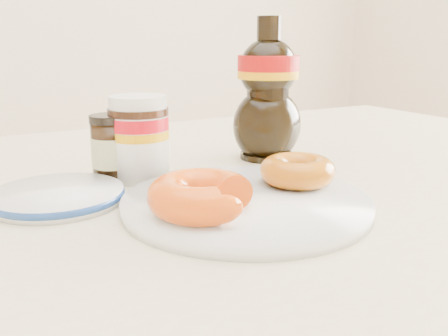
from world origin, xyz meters
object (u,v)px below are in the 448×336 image
plate (246,203)px  nutella_jar (139,135)px  blue_rim_saucer (57,195)px  dining_table (225,234)px  syrup_bottle (268,89)px  dark_jar (112,149)px  donut_whole (297,170)px  donut_bitten (201,196)px

plate → nutella_jar: nutella_jar is taller
blue_rim_saucer → plate: bearing=-34.7°
dining_table → syrup_bottle: bearing=29.8°
dark_jar → plate: bearing=-62.6°
syrup_bottle → blue_rim_saucer: 0.35m
plate → donut_whole: donut_whole is taller
blue_rim_saucer → nutella_jar: bearing=21.9°
syrup_bottle → donut_bitten: bearing=-135.9°
dining_table → nutella_jar: nutella_jar is taller
plate → dark_jar: 0.21m
donut_whole → blue_rim_saucer: 0.28m
dark_jar → blue_rim_saucer: size_ratio=0.57×
donut_whole → dining_table: bearing=109.2°
donut_bitten → blue_rim_saucer: bearing=139.1°
donut_whole → syrup_bottle: (0.07, 0.17, 0.08)m
dining_table → donut_whole: bearing=-70.8°
donut_bitten → dark_jar: dark_jar is taller
dining_table → donut_whole: 0.16m
donut_bitten → nutella_jar: size_ratio=0.97×
dining_table → donut_bitten: (-0.11, -0.15, 0.12)m
dining_table → dark_jar: bearing=158.3°
dining_table → plate: 0.16m
nutella_jar → blue_rim_saucer: nutella_jar is taller
syrup_bottle → plate: bearing=-128.9°
donut_bitten → nutella_jar: nutella_jar is taller
nutella_jar → blue_rim_saucer: size_ratio=0.73×
donut_whole → dark_jar: 0.24m
donut_bitten → syrup_bottle: 0.31m
donut_bitten → dark_jar: (-0.03, 0.20, 0.01)m
donut_bitten → donut_whole: 0.15m
plate → donut_whole: (0.08, 0.02, 0.02)m
donut_whole → blue_rim_saucer: donut_whole is taller
nutella_jar → dark_jar: nutella_jar is taller
donut_whole → syrup_bottle: syrup_bottle is taller
syrup_bottle → dark_jar: 0.25m
dining_table → blue_rim_saucer: blue_rim_saucer is taller
dark_jar → donut_bitten: bearing=-82.3°
plate → donut_bitten: bearing=-160.8°
donut_whole → blue_rim_saucer: bearing=157.7°
nutella_jar → syrup_bottle: size_ratio=0.52×
donut_bitten → dark_jar: 0.21m
plate → syrup_bottle: syrup_bottle is taller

